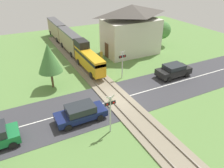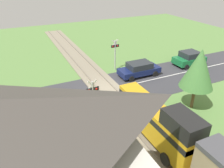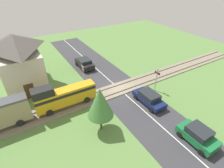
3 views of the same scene
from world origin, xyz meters
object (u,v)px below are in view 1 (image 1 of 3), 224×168
(pedestrian_by_station, at_px, (101,56))
(crossing_signal_west_approach, at_px, (110,109))
(crossing_signal_east_approach, at_px, (122,61))
(train, at_px, (69,40))
(car_near_crossing, at_px, (81,113))
(car_far_side, at_px, (174,70))
(station_building, at_px, (131,31))

(pedestrian_by_station, bearing_deg, crossing_signal_west_approach, -112.07)
(crossing_signal_east_approach, xyz_separation_m, pedestrian_by_station, (0.01, 5.81, -1.48))
(crossing_signal_west_approach, relative_size, pedestrian_by_station, 2.22)
(train, relative_size, car_near_crossing, 5.14)
(car_far_side, bearing_deg, station_building, 92.66)
(car_far_side, bearing_deg, crossing_signal_west_approach, -154.36)
(crossing_signal_east_approach, relative_size, pedestrian_by_station, 2.22)
(train, bearing_deg, car_far_side, -58.64)
(car_far_side, distance_m, crossing_signal_west_approach, 12.48)
(train, xyz_separation_m, car_far_side, (8.42, -13.81, -1.08))
(train, relative_size, pedestrian_by_station, 14.51)
(car_far_side, relative_size, crossing_signal_east_approach, 1.22)
(crossing_signal_west_approach, distance_m, station_building, 18.17)
(crossing_signal_east_approach, bearing_deg, car_near_crossing, -142.98)
(station_building, bearing_deg, train, 150.12)
(crossing_signal_west_approach, bearing_deg, crossing_signal_east_approach, 54.84)
(train, xyz_separation_m, crossing_signal_west_approach, (-2.77, -19.18, 0.30))
(train, xyz_separation_m, car_near_crossing, (-4.35, -16.69, -1.11))
(car_near_crossing, bearing_deg, car_far_side, 12.71)
(car_far_side, xyz_separation_m, crossing_signal_east_approach, (-5.65, 2.49, 1.38))
(car_near_crossing, bearing_deg, crossing_signal_east_approach, 37.02)
(car_far_side, relative_size, pedestrian_by_station, 2.71)
(car_far_side, bearing_deg, car_near_crossing, -167.29)
(station_building, bearing_deg, car_far_side, -87.34)
(station_building, xyz_separation_m, pedestrian_by_station, (-5.21, -0.92, -2.73))
(car_near_crossing, distance_m, crossing_signal_west_approach, 3.27)
(station_building, bearing_deg, pedestrian_by_station, -170.02)
(car_near_crossing, distance_m, crossing_signal_east_approach, 9.03)
(train, height_order, crossing_signal_west_approach, crossing_signal_west_approach)
(train, relative_size, station_building, 2.64)
(car_near_crossing, distance_m, car_far_side, 13.09)
(train, bearing_deg, crossing_signal_west_approach, -98.21)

